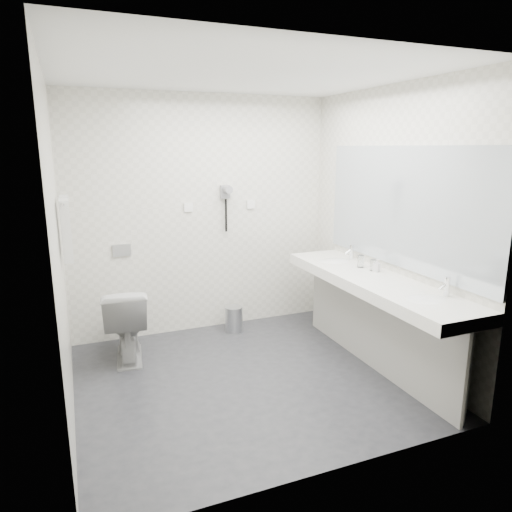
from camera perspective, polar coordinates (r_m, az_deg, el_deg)
name	(u,v)px	position (r m, az deg, el deg)	size (l,w,h in m)	color
floor	(246,379)	(4.18, -1.17, -14.79)	(2.80, 2.80, 0.00)	#29292F
ceiling	(245,73)	(3.73, -1.37, 21.50)	(2.80, 2.80, 0.00)	white
wall_back	(202,216)	(4.98, -6.60, 4.90)	(2.80, 2.80, 0.00)	silver
wall_front	(329,278)	(2.62, 8.91, -2.73)	(2.80, 2.80, 0.00)	silver
wall_left	(59,252)	(3.53, -23.06, 0.50)	(2.60, 2.60, 0.00)	silver
wall_right	(388,227)	(4.44, 15.90, 3.48)	(2.60, 2.60, 0.00)	silver
vanity_counter	(373,283)	(4.22, 14.21, -3.18)	(0.55, 2.20, 0.10)	white
vanity_panel	(373,327)	(4.37, 14.16, -8.49)	(0.03, 2.15, 0.75)	#9C9A93
vanity_post_near	(466,379)	(3.69, 24.32, -13.54)	(0.06, 0.06, 0.75)	silver
vanity_post_far	(319,294)	(5.21, 7.71, -4.66)	(0.06, 0.06, 0.75)	silver
mirror	(403,208)	(4.25, 17.55, 5.68)	(0.02, 2.20, 1.05)	#B2BCC6
basin_near	(426,301)	(3.73, 20.11, -5.18)	(0.40, 0.31, 0.05)	white
basin_far	(335,262)	(4.73, 9.63, -0.76)	(0.40, 0.31, 0.05)	white
faucet_near	(447,287)	(3.84, 22.39, -3.48)	(0.04, 0.04, 0.15)	silver
faucet_far	(352,252)	(4.82, 11.65, 0.50)	(0.04, 0.04, 0.15)	silver
soap_bottle_a	(377,265)	(4.38, 14.59, -1.11)	(0.05, 0.05, 0.12)	white
glass_left	(373,265)	(4.42, 14.16, -1.09)	(0.06, 0.06, 0.10)	silver
glass_right	(361,261)	(4.51, 12.73, -0.64)	(0.06, 0.06, 0.12)	silver
toilet	(126,322)	(4.58, -15.60, -7.86)	(0.40, 0.70, 0.71)	white
flush_plate	(122,250)	(4.87, -16.14, 0.67)	(0.18, 0.02, 0.12)	#B2B5BA
pedal_bin	(234,320)	(5.11, -2.73, -7.80)	(0.19, 0.19, 0.27)	#B2B5BA
bin_lid	(234,307)	(5.06, -2.75, -6.32)	(0.19, 0.19, 0.01)	#B2B5BA
towel_rail	(62,200)	(4.02, -22.66, 6.32)	(0.02, 0.02, 0.62)	silver
towel_near	(66,230)	(3.91, -22.23, 2.93)	(0.07, 0.24, 0.48)	silver
towel_far	(66,225)	(4.19, -22.25, 3.55)	(0.07, 0.24, 0.48)	silver
dryer_cradle	(225,192)	(4.99, -3.79, 7.87)	(0.10, 0.04, 0.14)	gray
dryer_barrel	(227,189)	(4.92, -3.54, 8.15)	(0.08, 0.08, 0.14)	gray
dryer_cord	(226,215)	(5.01, -3.69, 5.00)	(0.02, 0.02, 0.35)	black
switch_plate_a	(188,207)	(4.92, -8.28, 5.92)	(0.09, 0.02, 0.09)	white
switch_plate_b	(251,204)	(5.13, -0.63, 6.35)	(0.09, 0.02, 0.09)	white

